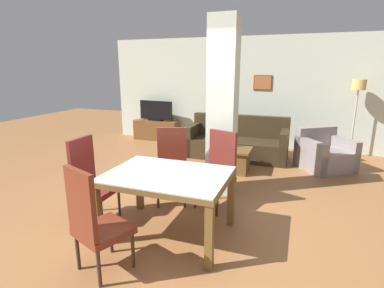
# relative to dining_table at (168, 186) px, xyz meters

# --- Properties ---
(ground_plane) EXTENTS (18.00, 18.00, 0.00)m
(ground_plane) POSITION_rel_dining_table_xyz_m (0.00, 0.00, -0.61)
(ground_plane) COLOR #996338
(back_wall) EXTENTS (7.20, 0.09, 2.70)m
(back_wall) POSITION_rel_dining_table_xyz_m (0.00, 4.65, 0.74)
(back_wall) COLOR silver
(back_wall) RESTS_ON ground_plane
(divider_pillar) EXTENTS (0.42, 0.38, 2.70)m
(divider_pillar) POSITION_rel_dining_table_xyz_m (0.25, 1.51, 0.74)
(divider_pillar) COLOR silver
(divider_pillar) RESTS_ON ground_plane
(dining_table) EXTENTS (1.41, 1.04, 0.77)m
(dining_table) POSITION_rel_dining_table_xyz_m (0.00, 0.00, 0.00)
(dining_table) COLOR brown
(dining_table) RESTS_ON ground_plane
(dining_chair_far_left) EXTENTS (0.59, 0.59, 1.09)m
(dining_chair_far_left) POSITION_rel_dining_table_xyz_m (-0.35, 0.92, -0.05)
(dining_chair_far_left) COLOR maroon
(dining_chair_far_left) RESTS_ON ground_plane
(dining_chair_far_right) EXTENTS (0.59, 0.59, 1.09)m
(dining_chair_far_right) POSITION_rel_dining_table_xyz_m (0.35, 0.95, -0.05)
(dining_chair_far_right) COLOR maroon
(dining_chair_far_right) RESTS_ON ground_plane
(dining_chair_head_left) EXTENTS (0.46, 0.46, 1.09)m
(dining_chair_head_left) POSITION_rel_dining_table_xyz_m (-1.10, 0.00, -0.05)
(dining_chair_head_left) COLOR maroon
(dining_chair_head_left) RESTS_ON ground_plane
(dining_chair_near_left) EXTENTS (0.60, 0.60, 1.09)m
(dining_chair_near_left) POSITION_rel_dining_table_xyz_m (-0.35, -0.89, -0.05)
(dining_chair_near_left) COLOR maroon
(dining_chair_near_left) RESTS_ON ground_plane
(sofa) EXTENTS (2.19, 0.88, 0.91)m
(sofa) POSITION_rel_dining_table_xyz_m (0.11, 3.48, -0.30)
(sofa) COLOR #372B19
(sofa) RESTS_ON ground_plane
(armchair) EXTENTS (1.20, 1.20, 0.79)m
(armchair) POSITION_rel_dining_table_xyz_m (1.90, 3.27, -0.33)
(armchair) COLOR gray
(armchair) RESTS_ON ground_plane
(coffee_table) EXTENTS (0.77, 0.58, 0.45)m
(coffee_table) POSITION_rel_dining_table_xyz_m (0.19, 2.49, -0.38)
(coffee_table) COLOR brown
(coffee_table) RESTS_ON ground_plane
(bottle) EXTENTS (0.06, 0.06, 0.26)m
(bottle) POSITION_rel_dining_table_xyz_m (0.20, 2.64, -0.06)
(bottle) COLOR #4C2D14
(bottle) RESTS_ON coffee_table
(tv_stand) EXTENTS (1.25, 0.40, 0.54)m
(tv_stand) POSITION_rel_dining_table_xyz_m (-2.34, 4.37, -0.34)
(tv_stand) COLOR brown
(tv_stand) RESTS_ON ground_plane
(tv_screen) EXTENTS (0.99, 0.24, 0.54)m
(tv_screen) POSITION_rel_dining_table_xyz_m (-2.34, 4.37, 0.19)
(tv_screen) COLOR black
(tv_screen) RESTS_ON tv_stand
(floor_lamp) EXTENTS (0.28, 0.28, 1.72)m
(floor_lamp) POSITION_rel_dining_table_xyz_m (2.51, 4.32, 0.82)
(floor_lamp) COLOR #B7B7BC
(floor_lamp) RESTS_ON ground_plane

